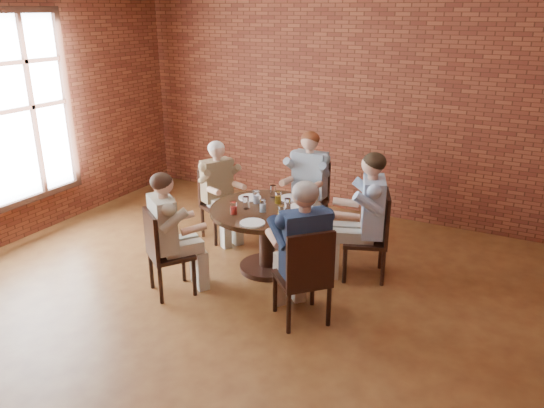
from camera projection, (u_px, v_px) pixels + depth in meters
The scene contains 26 objects.
floor at pixel (207, 323), 5.03m from camera, with size 7.00×7.00×0.00m, color brown.
wall_back at pixel (346, 93), 7.34m from camera, with size 7.00×7.00×0.00m, color brown.
dining_table at pixel (267, 227), 5.88m from camera, with size 1.25×1.25×0.75m.
chair_a at pixel (374, 232), 5.74m from camera, with size 0.59×0.59×0.98m.
diner_a at pixel (366, 217), 5.69m from camera, with size 0.57×0.71×1.41m, color #3E6AA3, non-canonical shape.
chair_b at pixel (310, 195), 6.90m from camera, with size 0.45×0.45×0.96m.
diner_b at pixel (308, 185), 6.76m from camera, with size 0.55×0.67×1.37m, color #91A7B9, non-canonical shape.
chair_c at pixel (217, 200), 6.78m from camera, with size 0.54×0.54×0.90m.
diner_c at pixel (219, 192), 6.67m from camera, with size 0.49×0.61×1.27m, color brown, non-canonical shape.
chair_d at pixel (163, 250), 5.38m from camera, with size 0.58×0.58×0.92m.
diner_d at pixel (170, 235), 5.37m from camera, with size 0.51×0.63×1.31m, color #CCACA0, non-canonical shape.
chair_e at pixel (306, 274), 4.85m from camera, with size 0.64×0.64×0.97m.
diner_e at pixel (302, 253), 4.87m from camera, with size 0.56×0.69×1.39m, color #172542, non-canonical shape.
plate_a at pixel (301, 207), 5.82m from camera, with size 0.26×0.26×0.01m, color white.
plate_b at pixel (291, 198), 6.09m from camera, with size 0.26×0.26×0.01m, color white.
plate_c at pixel (250, 198), 6.10m from camera, with size 0.26×0.26×0.01m, color white.
plate_d at pixel (252, 223), 5.38m from camera, with size 0.26×0.26×0.01m, color white.
glass_a at pixel (287, 205), 5.70m from camera, with size 0.07×0.07×0.14m, color white.
glass_b at pixel (278, 197), 5.92m from camera, with size 0.07×0.07×0.14m, color white.
glass_c at pixel (273, 191), 6.12m from camera, with size 0.07×0.07×0.14m, color white.
glass_d at pixel (256, 197), 5.93m from camera, with size 0.07×0.07×0.14m, color white.
glass_e at pixel (246, 203), 5.76m from camera, with size 0.07×0.07×0.14m, color white.
glass_f at pixel (234, 208), 5.61m from camera, with size 0.07×0.07×0.14m, color white.
glass_g at pixel (263, 206), 5.67m from camera, with size 0.07×0.07×0.14m, color white.
glass_h at pixel (281, 212), 5.50m from camera, with size 0.07×0.07×0.14m, color white.
smartphone at pixel (275, 223), 5.40m from camera, with size 0.07×0.14×0.01m, color black.
Camera 1 is at (2.56, -3.53, 2.81)m, focal length 35.00 mm.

